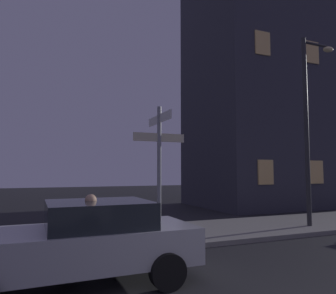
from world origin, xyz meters
name	(u,v)px	position (x,y,z in m)	size (l,w,h in m)	color
sidewalk_kerb	(135,237)	(0.00, 6.63, 0.07)	(40.00, 3.43, 0.14)	gray
signpost	(159,158)	(0.42, 5.73, 2.41)	(1.54, 1.78, 3.76)	gray
street_lamp	(310,115)	(6.29, 5.86, 4.09)	(1.52, 0.28, 6.78)	#2D2D30
car_near_left	(80,241)	(-2.00, 3.35, 0.78)	(4.49, 2.01, 1.49)	#B7B7BC
cyclist	(93,240)	(-1.76, 3.50, 0.75)	(1.82, 0.37, 1.61)	black
building_right_block	(273,94)	(10.73, 12.90, 6.86)	(9.85, 6.31, 13.73)	#383842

